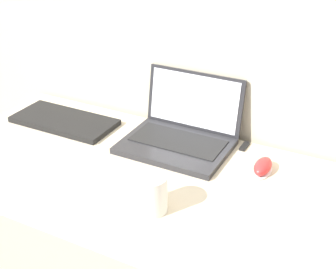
{
  "coord_description": "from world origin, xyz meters",
  "views": [
    {
      "loc": [
        0.58,
        -0.68,
        1.56
      ],
      "look_at": [
        -0.03,
        0.48,
        0.85
      ],
      "focal_mm": 50.0,
      "sensor_mm": 36.0,
      "label": 1
    }
  ],
  "objects": [
    {
      "name": "usb_stick",
      "position": [
        0.18,
        0.65,
        0.77
      ],
      "size": [
        0.02,
        0.06,
        0.01
      ],
      "color": "black",
      "rests_on": "desk"
    },
    {
      "name": "computer_mouse",
      "position": [
        0.28,
        0.53,
        0.79
      ],
      "size": [
        0.05,
        0.1,
        0.04
      ],
      "color": "white",
      "rests_on": "desk"
    },
    {
      "name": "external_keyboard",
      "position": [
        -0.48,
        0.51,
        0.78
      ],
      "size": [
        0.39,
        0.18,
        0.02
      ],
      "color": "black",
      "rests_on": "desk"
    },
    {
      "name": "drink_cup",
      "position": [
        0.06,
        0.21,
        0.82
      ],
      "size": [
        0.09,
        0.09,
        0.11
      ],
      "color": "silver",
      "rests_on": "desk"
    },
    {
      "name": "laptop",
      "position": [
        -0.03,
        0.58,
        0.81
      ],
      "size": [
        0.35,
        0.3,
        0.22
      ],
      "color": "#232326",
      "rests_on": "desk"
    }
  ]
}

